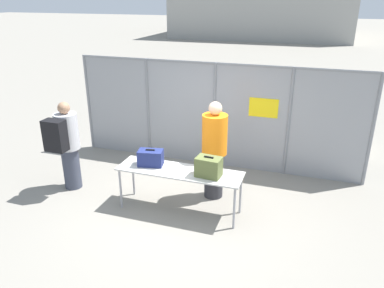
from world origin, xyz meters
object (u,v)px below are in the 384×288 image
Objects in this scene: inspection_table at (180,174)px; traveler_hooded at (66,143)px; suitcase_navy at (151,158)px; utility_trailer at (305,126)px; security_worker_near at (214,149)px; suitcase_olive at (209,167)px.

inspection_table is 2.34m from traveler_hooded.
utility_trailer is at bearing 59.19° from suitcase_navy.
traveler_hooded is 0.54× the size of utility_trailer.
traveler_hooded is 0.94× the size of security_worker_near.
utility_trailer is (4.24, 4.11, -0.55)m from traveler_hooded.
utility_trailer is (2.47, 4.14, -0.51)m from suitcase_navy.
utility_trailer is at bearing -126.10° from security_worker_near.
security_worker_near is 3.84m from utility_trailer.
security_worker_near is at bearing 98.16° from suitcase_olive.
suitcase_olive is at bearing -27.34° from traveler_hooded.
inspection_table is 1.24× the size of traveler_hooded.
security_worker_near reaches higher than traveler_hooded.
inspection_table is 1.17× the size of security_worker_near.
traveler_hooded is 5.93m from utility_trailer.
suitcase_olive is 2.86m from traveler_hooded.
security_worker_near is (0.98, 0.64, 0.04)m from suitcase_navy.
inspection_table is 0.58m from suitcase_olive.
inspection_table is 0.59m from suitcase_navy.
suitcase_olive is 0.25× the size of traveler_hooded.
utility_trailer is (1.38, 4.23, -0.54)m from suitcase_olive.
suitcase_olive is 0.23× the size of security_worker_near.
suitcase_olive is 0.13× the size of utility_trailer.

